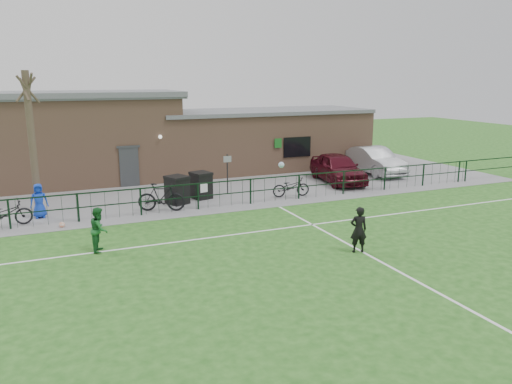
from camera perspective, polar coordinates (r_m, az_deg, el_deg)
name	(u,v)px	position (r m, az deg, el deg)	size (l,w,h in m)	color
ground	(319,266)	(15.74, 7.20, -8.42)	(90.00, 90.00, 0.00)	#225719
paving_strip	(196,183)	(27.76, -6.86, 1.05)	(34.00, 13.00, 0.02)	gray
pitch_line_touch	(232,207)	(22.48, -2.79, -1.74)	(28.00, 0.10, 0.01)	white
pitch_line_mid	(266,230)	(19.10, 1.17, -4.42)	(28.00, 0.10, 0.01)	white
pitch_line_perp	(372,257)	(16.78, 13.17, -7.27)	(0.10, 16.00, 0.01)	white
perimeter_fence	(230,193)	(22.52, -2.98, -0.15)	(28.00, 0.10, 1.20)	black
bare_tree	(32,143)	(23.28, -24.22, 5.16)	(0.30, 0.30, 6.00)	#47382B
wheelie_bin_left	(177,191)	(23.16, -9.01, 0.14)	(0.80, 0.91, 1.21)	black
wheelie_bin_right	(201,186)	(24.06, -6.30, 0.68)	(0.79, 0.89, 1.19)	black
sign_post	(227,174)	(24.77, -3.29, 2.05)	(0.06, 0.06, 2.00)	black
car_maroon	(338,168)	(27.95, 9.33, 2.74)	(1.89, 4.69, 1.60)	#4B0D19
car_silver	(374,160)	(30.92, 13.36, 3.53)	(1.68, 4.81, 1.58)	#A5A8AD
bicycle_c	(5,214)	(21.68, -26.76, -2.25)	(0.69, 1.98, 1.04)	black
bicycle_d	(161,197)	(22.01, -10.77, -0.59)	(0.58, 2.04, 1.23)	black
bicycle_e	(291,187)	(24.33, 4.02, 0.60)	(0.65, 1.85, 0.97)	black
spectator_child	(39,201)	(22.43, -23.56, -0.93)	(0.70, 0.46, 1.44)	blue
goalkeeper_kick	(356,227)	(16.95, 11.35, -4.00)	(1.83, 3.41, 2.68)	black
outfield_player	(99,229)	(17.52, -17.48, -4.09)	(0.73, 0.57, 1.51)	#1B6128
ball_ground	(62,225)	(20.84, -21.28, -3.52)	(0.23, 0.23, 0.23)	silver
clubhouse	(166,138)	(30.06, -10.21, 6.13)	(24.25, 5.40, 4.96)	#A1755A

